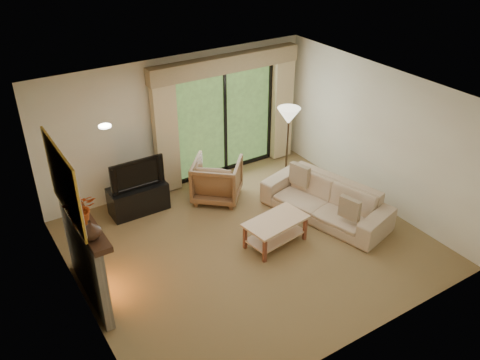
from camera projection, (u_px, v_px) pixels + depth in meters
floor at (250, 244)px, 8.52m from camera, size 5.50×5.50×0.00m
ceiling at (251, 98)px, 7.23m from camera, size 5.50×5.50×0.00m
wall_back at (178, 123)px, 9.70m from camera, size 5.00×0.00×5.00m
wall_front at (366, 264)px, 6.05m from camera, size 5.00×0.00×5.00m
wall_left at (74, 233)px, 6.60m from camera, size 0.00×5.00×5.00m
wall_right at (377, 137)px, 9.15m from camera, size 0.00×5.00×5.00m
fireplace at (86, 259)px, 7.11m from camera, size 0.24×1.70×1.37m
mirror at (64, 182)px, 6.44m from camera, size 0.07×1.45×1.02m
sliding_door at (225, 122)px, 10.23m from camera, size 2.26×0.10×2.16m
curtain_left at (166, 134)px, 9.47m from camera, size 0.45×0.18×2.35m
curtain_right at (282, 106)px, 10.73m from camera, size 0.45×0.18×2.35m
cornice at (226, 64)px, 9.56m from camera, size 3.20×0.24×0.32m
media_console at (138, 199)px, 9.28m from camera, size 1.05×0.48×0.53m
tv at (135, 172)px, 9.01m from camera, size 0.99×0.13×0.57m
armchair at (217, 179)px, 9.61m from camera, size 1.24×1.24×0.81m
sofa at (326, 201)px, 9.08m from camera, size 1.48×2.48×0.68m
pillow_near at (350, 208)px, 8.44m from camera, size 0.19×0.39×0.38m
pillow_far at (300, 175)px, 9.42m from camera, size 0.21×0.42×0.41m
coffee_table at (275, 232)px, 8.43m from camera, size 1.13×0.72×0.47m
floor_lamp at (287, 148)px, 9.85m from camera, size 0.55×0.55×1.64m
vase at (91, 230)px, 6.31m from camera, size 0.30×0.30×0.26m
branches at (80, 208)px, 6.54m from camera, size 0.50×0.46×0.47m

